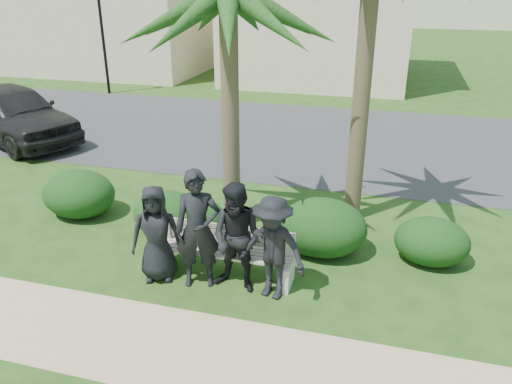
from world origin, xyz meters
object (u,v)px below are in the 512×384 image
Objects in this scene: man_b at (198,230)px; man_c at (238,239)px; car_a at (13,113)px; street_lamp at (101,20)px; man_a at (156,234)px; park_bench at (223,255)px; man_d at (273,248)px.

man_c is at bearing -16.87° from man_b.
man_b reaches higher than car_a.
street_lamp is 2.69× the size of man_a.
park_bench is 0.46× the size of car_a.
man_d is at bearing -21.56° from park_bench.
man_c is (0.63, 0.03, -0.08)m from man_b.
man_a is 0.72m from man_b.
man_b reaches higher than man_a.
man_a is 0.83× the size of man_b.
street_lamp reaches higher than man_b.
man_a is (8.24, -12.29, -2.15)m from street_lamp.
street_lamp is 1.88× the size of park_bench.
man_d reaches higher than park_bench.
street_lamp is 15.30m from park_bench.
man_b is (0.70, 0.02, 0.16)m from man_a.
man_c reaches higher than park_bench.
man_a is 0.32× the size of car_a.
man_a is at bearing 161.94° from man_b.
street_lamp is at bearing 106.63° from man_b.
car_a is at bearing 125.63° from man_b.
man_c is at bearing -41.23° from park_bench.
car_a is (-8.29, 5.26, 0.48)m from park_bench.
street_lamp is at bearing 32.38° from car_a.
car_a is at bearing 161.75° from man_d.
man_a is at bearing -103.04° from car_a.
car_a is (-9.19, 5.61, 0.02)m from man_d.
man_d is at bearing -50.54° from street_lamp.
man_c is at bearing -17.23° from man_a.
man_c is 0.36× the size of car_a.
street_lamp is 16.06m from man_d.
street_lamp reaches higher than man_d.
man_b is (8.94, -12.27, -1.99)m from street_lamp.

